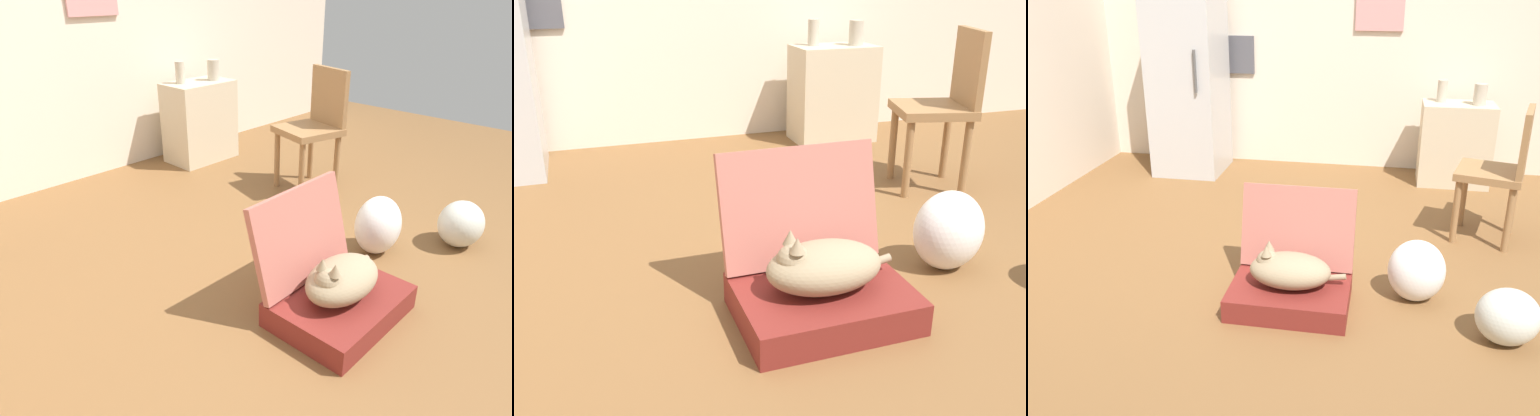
% 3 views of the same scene
% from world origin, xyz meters
% --- Properties ---
extents(ground_plane, '(7.68, 7.68, 0.00)m').
position_xyz_m(ground_plane, '(0.00, 0.00, 0.00)').
color(ground_plane, brown).
rests_on(ground_plane, ground).
extents(wall_back, '(6.40, 0.15, 2.60)m').
position_xyz_m(wall_back, '(-0.00, 2.26, 1.30)').
color(wall_back, beige).
rests_on(wall_back, ground).
extents(suitcase_base, '(0.64, 0.47, 0.13)m').
position_xyz_m(suitcase_base, '(-0.15, -0.40, 0.06)').
color(suitcase_base, maroon).
rests_on(suitcase_base, ground).
extents(suitcase_lid, '(0.64, 0.16, 0.46)m').
position_xyz_m(suitcase_lid, '(-0.15, -0.15, 0.36)').
color(suitcase_lid, '#B26356').
rests_on(suitcase_lid, suitcase_base).
extents(cat, '(0.52, 0.28, 0.24)m').
position_xyz_m(cat, '(-0.16, -0.40, 0.22)').
color(cat, '#998466').
rests_on(cat, suitcase_base).
extents(plastic_bag_white, '(0.31, 0.26, 0.36)m').
position_xyz_m(plastic_bag_white, '(0.52, -0.20, 0.18)').
color(plastic_bag_white, white).
rests_on(plastic_bag_white, ground).
extents(plastic_bag_clear, '(0.31, 0.26, 0.29)m').
position_xyz_m(plastic_bag_clear, '(0.95, -0.53, 0.14)').
color(plastic_bag_clear, silver).
rests_on(plastic_bag_clear, ground).
extents(side_table, '(0.60, 0.37, 0.70)m').
position_xyz_m(side_table, '(0.90, 1.85, 0.35)').
color(side_table, beige).
rests_on(side_table, ground).
extents(vase_tall, '(0.08, 0.08, 0.18)m').
position_xyz_m(vase_tall, '(0.75, 1.90, 0.79)').
color(vase_tall, '#B7AD99').
rests_on(vase_tall, side_table).
extents(vase_short, '(0.10, 0.10, 0.18)m').
position_xyz_m(vase_short, '(1.05, 1.81, 0.79)').
color(vase_short, '#B7AD99').
rests_on(vase_short, side_table).
extents(chair, '(0.51, 0.50, 0.92)m').
position_xyz_m(chair, '(1.07, 0.70, 0.51)').
color(chair, olive).
rests_on(chair, ground).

